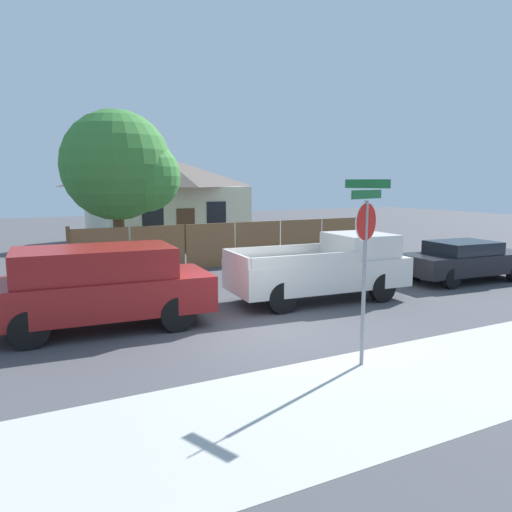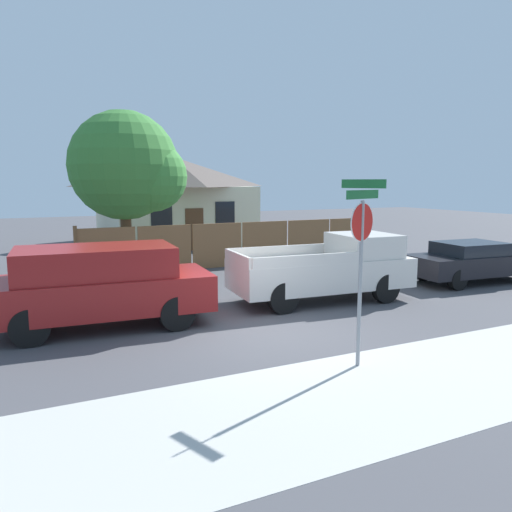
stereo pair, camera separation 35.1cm
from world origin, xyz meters
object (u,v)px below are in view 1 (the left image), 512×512
parked_sedan (465,260)px  stop_sign (365,241)px  oak_tree (122,168)px  orange_pickup (325,268)px  house (163,198)px  red_suv (100,285)px

parked_sedan → stop_sign: size_ratio=1.37×
oak_tree → orange_pickup: bearing=-61.9°
house → oak_tree: bearing=-116.4°
stop_sign → orange_pickup: bearing=42.5°
red_suv → orange_pickup: red_suv is taller
oak_tree → house: bearing=63.6°
house → stop_sign: bearing=-96.8°
parked_sedan → oak_tree: bearing=147.2°
oak_tree → stop_sign: 11.80m
red_suv → stop_sign: (3.73, -4.45, 1.24)m
house → stop_sign: house is taller
red_suv → orange_pickup: (6.05, -0.02, -0.11)m
orange_pickup → house: bearing=94.4°
parked_sedan → stop_sign: stop_sign is taller
stop_sign → red_suv: bearing=110.0°
red_suv → stop_sign: bearing=-45.7°
house → orange_pickup: bearing=-89.9°
house → parked_sedan: 15.94m
house → oak_tree: oak_tree is taller
red_suv → parked_sedan: size_ratio=1.09×
house → red_suv: (-6.02, -14.80, -1.36)m
house → red_suv: house is taller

